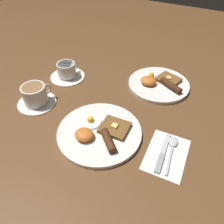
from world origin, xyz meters
TOP-DOWN VIEW (x-y plane):
  - ground_plane at (0.00, 0.00)m, footprint 3.00×3.00m
  - breakfast_plate_near at (0.00, -0.00)m, footprint 0.29×0.29m
  - breakfast_plate_far at (0.09, 0.36)m, footprint 0.26×0.26m
  - teacup_near at (-0.30, 0.03)m, footprint 0.15×0.15m
  - teacup_far at (-0.30, 0.23)m, footprint 0.16×0.16m
  - napkin at (0.23, 0.02)m, footprint 0.13×0.18m
  - knife at (0.22, 0.01)m, footprint 0.03×0.16m
  - spoon at (0.24, 0.06)m, footprint 0.04×0.15m

SIDE VIEW (x-z plane):
  - ground_plane at x=0.00m, z-range 0.00..0.00m
  - napkin at x=0.23m, z-range 0.00..0.01m
  - knife at x=0.22m, z-range 0.00..0.01m
  - spoon at x=0.24m, z-range 0.00..0.01m
  - breakfast_plate_near at x=0.00m, z-range -0.01..0.03m
  - breakfast_plate_far at x=0.09m, z-range -0.01..0.03m
  - teacup_far at x=-0.30m, z-range -0.01..0.06m
  - teacup_near at x=-0.30m, z-range 0.00..0.08m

